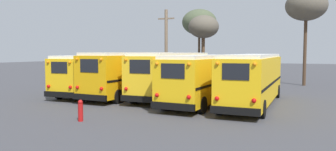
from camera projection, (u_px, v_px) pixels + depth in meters
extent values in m
plane|color=#424247|center=(168.00, 98.00, 23.42)|extent=(160.00, 160.00, 0.00)
cube|color=yellow|center=(100.00, 74.00, 25.95)|extent=(2.79, 9.71, 2.52)
cube|color=white|center=(99.00, 56.00, 25.85)|extent=(2.59, 9.32, 0.20)
cube|color=black|center=(59.00, 94.00, 21.51)|extent=(2.37, 0.32, 0.36)
cube|color=black|center=(59.00, 68.00, 21.41)|extent=(1.28, 0.09, 0.76)
sphere|color=red|center=(48.00, 86.00, 21.77)|extent=(0.22, 0.22, 0.22)
sphere|color=orange|center=(48.00, 62.00, 21.65)|extent=(0.18, 0.18, 0.18)
sphere|color=red|center=(70.00, 87.00, 21.16)|extent=(0.22, 0.22, 0.22)
sphere|color=orange|center=(70.00, 62.00, 21.04)|extent=(0.18, 0.18, 0.18)
cube|color=black|center=(87.00, 76.00, 26.38)|extent=(0.49, 9.41, 0.14)
cube|color=black|center=(113.00, 76.00, 25.55)|extent=(0.49, 9.41, 0.14)
cylinder|color=black|center=(111.00, 83.00, 29.68)|extent=(0.33, 0.97, 0.96)
cylinder|color=black|center=(132.00, 84.00, 28.92)|extent=(0.33, 0.97, 0.96)
cylinder|color=black|center=(60.00, 92.00, 23.14)|extent=(0.33, 0.97, 0.96)
cylinder|color=black|center=(85.00, 93.00, 22.38)|extent=(0.33, 0.97, 0.96)
cube|color=#E5A00C|center=(133.00, 73.00, 24.70)|extent=(2.90, 10.11, 2.75)
cube|color=white|center=(132.00, 54.00, 24.60)|extent=(2.68, 9.70, 0.20)
cube|color=black|center=(89.00, 97.00, 20.25)|extent=(2.55, 0.30, 0.36)
cube|color=black|center=(89.00, 66.00, 20.14)|extent=(1.37, 0.09, 0.83)
sphere|color=red|center=(77.00, 87.00, 20.61)|extent=(0.22, 0.22, 0.22)
sphere|color=orange|center=(77.00, 59.00, 20.48)|extent=(0.18, 0.18, 0.18)
sphere|color=red|center=(101.00, 89.00, 19.80)|extent=(0.22, 0.22, 0.22)
sphere|color=orange|center=(101.00, 59.00, 19.67)|extent=(0.18, 0.18, 0.18)
cube|color=black|center=(119.00, 75.00, 25.26)|extent=(0.42, 9.81, 0.14)
cube|color=black|center=(147.00, 77.00, 24.17)|extent=(0.42, 9.81, 0.14)
cylinder|color=black|center=(144.00, 85.00, 28.63)|extent=(0.32, 0.94, 0.93)
cylinder|color=black|center=(168.00, 86.00, 27.61)|extent=(0.32, 0.94, 0.93)
cylinder|color=black|center=(89.00, 94.00, 21.97)|extent=(0.32, 0.94, 0.93)
cylinder|color=black|center=(117.00, 96.00, 20.95)|extent=(0.32, 0.94, 0.93)
cube|color=yellow|center=(174.00, 74.00, 24.22)|extent=(2.59, 10.71, 2.71)
cube|color=white|center=(174.00, 54.00, 24.11)|extent=(2.39, 10.28, 0.20)
cube|color=black|center=(140.00, 99.00, 19.35)|extent=(2.51, 0.23, 0.36)
cube|color=black|center=(140.00, 67.00, 19.24)|extent=(1.35, 0.05, 0.81)
sphere|color=red|center=(126.00, 89.00, 19.66)|extent=(0.22, 0.22, 0.22)
sphere|color=orange|center=(126.00, 60.00, 19.53)|extent=(0.18, 0.18, 0.18)
sphere|color=red|center=(154.00, 90.00, 18.95)|extent=(0.22, 0.22, 0.22)
sphere|color=orange|center=(154.00, 60.00, 18.82)|extent=(0.18, 0.18, 0.18)
cube|color=black|center=(158.00, 76.00, 24.71)|extent=(0.15, 10.47, 0.14)
cube|color=black|center=(189.00, 77.00, 23.75)|extent=(0.15, 10.47, 0.14)
cylinder|color=black|center=(179.00, 84.00, 28.46)|extent=(0.29, 1.00, 0.99)
cylinder|color=black|center=(204.00, 85.00, 27.58)|extent=(0.29, 1.00, 0.99)
cylinder|color=black|center=(134.00, 96.00, 21.03)|extent=(0.29, 1.00, 0.99)
cylinder|color=black|center=(166.00, 98.00, 20.14)|extent=(0.29, 1.00, 0.99)
cube|color=yellow|center=(205.00, 78.00, 21.19)|extent=(2.86, 9.83, 2.59)
cube|color=white|center=(205.00, 57.00, 21.09)|extent=(2.65, 9.43, 0.20)
cube|color=black|center=(172.00, 106.00, 16.88)|extent=(2.48, 0.31, 0.36)
cube|color=black|center=(173.00, 71.00, 16.77)|extent=(1.33, 0.09, 0.78)
sphere|color=red|center=(157.00, 95.00, 17.23)|extent=(0.22, 0.22, 0.22)
sphere|color=orange|center=(157.00, 64.00, 17.11)|extent=(0.18, 0.18, 0.18)
sphere|color=red|center=(189.00, 97.00, 16.43)|extent=(0.22, 0.22, 0.22)
sphere|color=orange|center=(189.00, 64.00, 16.31)|extent=(0.18, 0.18, 0.18)
cube|color=black|center=(187.00, 80.00, 21.74)|extent=(0.46, 9.53, 0.14)
cube|color=black|center=(223.00, 82.00, 20.67)|extent=(0.46, 9.53, 0.14)
cylinder|color=black|center=(207.00, 89.00, 24.96)|extent=(0.32, 0.93, 0.92)
cylinder|color=black|center=(236.00, 91.00, 23.97)|extent=(0.32, 0.93, 0.92)
cylinder|color=black|center=(165.00, 102.00, 18.58)|extent=(0.32, 0.93, 0.92)
cylinder|color=black|center=(202.00, 105.00, 17.58)|extent=(0.32, 0.93, 0.92)
cube|color=yellow|center=(253.00, 79.00, 20.33)|extent=(2.36, 10.58, 2.64)
cube|color=white|center=(254.00, 56.00, 20.23)|extent=(2.18, 10.15, 0.20)
cube|color=black|center=(235.00, 111.00, 15.54)|extent=(2.39, 0.20, 0.36)
cube|color=black|center=(236.00, 72.00, 15.43)|extent=(1.29, 0.03, 0.79)
sphere|color=red|center=(217.00, 99.00, 15.85)|extent=(0.22, 0.22, 0.22)
sphere|color=orange|center=(217.00, 64.00, 15.72)|extent=(0.18, 0.18, 0.18)
sphere|color=red|center=(254.00, 101.00, 15.14)|extent=(0.22, 0.22, 0.22)
sphere|color=orange|center=(255.00, 64.00, 15.02)|extent=(0.18, 0.18, 0.18)
cube|color=black|center=(234.00, 81.00, 20.82)|extent=(0.04, 10.36, 0.14)
cube|color=black|center=(273.00, 83.00, 19.87)|extent=(0.04, 10.36, 0.14)
cylinder|color=black|center=(247.00, 90.00, 24.49)|extent=(0.28, 0.93, 0.93)
cylinder|color=black|center=(277.00, 91.00, 23.62)|extent=(0.28, 0.93, 0.93)
cylinder|color=black|center=(220.00, 106.00, 17.21)|extent=(0.28, 0.93, 0.93)
cylinder|color=black|center=(262.00, 109.00, 16.33)|extent=(0.28, 0.93, 0.93)
cylinder|color=#75604C|center=(166.00, 47.00, 34.20)|extent=(0.33, 0.33, 7.70)
cube|color=#75604C|center=(166.00, 19.00, 33.99)|extent=(1.80, 0.14, 0.14)
cylinder|color=#473323|center=(199.00, 55.00, 40.14)|extent=(0.27, 0.27, 5.79)
ellipsoid|color=#4C563D|center=(199.00, 22.00, 39.85)|extent=(4.20, 4.20, 3.15)
cylinder|color=#473323|center=(202.00, 55.00, 44.00)|extent=(0.26, 0.26, 5.69)
ellipsoid|color=#5B5447|center=(202.00, 28.00, 43.73)|extent=(3.04, 3.04, 2.28)
cylinder|color=#473323|center=(305.00, 51.00, 32.15)|extent=(0.31, 0.31, 6.74)
ellipsoid|color=#5B5447|center=(306.00, 6.00, 31.83)|extent=(3.93, 3.93, 2.95)
cylinder|color=brown|center=(203.00, 58.00, 37.21)|extent=(0.34, 0.34, 5.22)
ellipsoid|color=#5B5447|center=(204.00, 27.00, 36.96)|extent=(3.45, 3.45, 2.59)
cylinder|color=#B21414|center=(81.00, 112.00, 15.59)|extent=(0.24, 0.24, 0.85)
sphere|color=#B21414|center=(80.00, 102.00, 15.55)|extent=(0.23, 0.23, 0.23)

